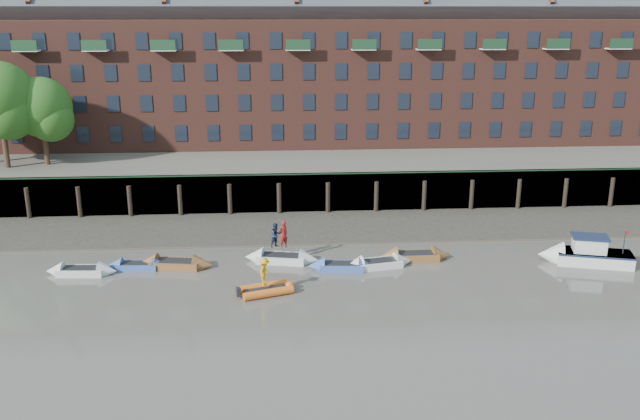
{
  "coord_description": "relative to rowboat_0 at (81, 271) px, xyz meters",
  "views": [
    {
      "loc": [
        -2.3,
        -31.48,
        16.21
      ],
      "look_at": [
        0.68,
        12.0,
        3.2
      ],
      "focal_mm": 38.0,
      "sensor_mm": 36.0,
      "label": 1
    }
  ],
  "objects": [
    {
      "name": "motor_launch",
      "position": [
        32.33,
        -0.19,
        0.39
      ],
      "size": [
        6.23,
        3.47,
        2.45
      ],
      "rotation": [
        0.0,
        0.0,
        2.87
      ],
      "color": "silver",
      "rests_on": "ground"
    },
    {
      "name": "apartment_terrace",
      "position": [
        14.68,
        27.54,
        12.59
      ],
      "size": [
        80.6,
        15.56,
        20.98
      ],
      "color": "brown",
      "rests_on": "bank_terrace"
    },
    {
      "name": "rowboat_1",
      "position": [
        3.38,
        0.75,
        -0.02
      ],
      "size": [
        4.06,
        1.4,
        1.16
      ],
      "rotation": [
        0.0,
        0.0,
        -0.06
      ],
      "color": "#3D5EA8",
      "rests_on": "ground"
    },
    {
      "name": "rowboat_4",
      "position": [
        16.56,
        -0.31,
        -0.01
      ],
      "size": [
        4.47,
        1.63,
        1.27
      ],
      "rotation": [
        0.0,
        0.0,
        -0.08
      ],
      "color": "#3D5EA8",
      "rests_on": "ground"
    },
    {
      "name": "rowboat_5",
      "position": [
        19.02,
        -0.02,
        0.01
      ],
      "size": [
        4.77,
        2.21,
        1.33
      ],
      "rotation": [
        0.0,
        0.0,
        0.2
      ],
      "color": "silver",
      "rests_on": "ground"
    },
    {
      "name": "person_rib_crew",
      "position": [
        11.66,
        -3.85,
        1.15
      ],
      "size": [
        0.94,
        1.24,
        1.7
      ],
      "primitive_type": "imported",
      "rotation": [
        0.0,
        0.0,
        1.26
      ],
      "color": "orange",
      "rests_on": "rib_tender"
    },
    {
      "name": "ground",
      "position": [
        14.68,
        -9.45,
        -0.23
      ],
      "size": [
        220.0,
        220.0,
        0.0
      ],
      "primitive_type": "plane",
      "color": "#5E5A52",
      "rests_on": "ground"
    },
    {
      "name": "bank_terrace",
      "position": [
        14.68,
        26.55,
        1.37
      ],
      "size": [
        110.0,
        28.0,
        3.2
      ],
      "primitive_type": "cube",
      "color": "#5E594D",
      "rests_on": "ground"
    },
    {
      "name": "rowboat_6",
      "position": [
        21.64,
        1.16,
        0.02
      ],
      "size": [
        4.87,
        1.45,
        1.41
      ],
      "rotation": [
        0.0,
        0.0,
        0.01
      ],
      "color": "brown",
      "rests_on": "ground"
    },
    {
      "name": "rowboat_2",
      "position": [
        5.81,
        0.77,
        0.02
      ],
      "size": [
        5.07,
        2.16,
        1.43
      ],
      "rotation": [
        0.0,
        0.0,
        -0.15
      ],
      "color": "brown",
      "rests_on": "ground"
    },
    {
      "name": "river_wall",
      "position": [
        14.68,
        12.93,
        1.36
      ],
      "size": [
        110.0,
        1.23,
        3.3
      ],
      "color": "#2D2A26",
      "rests_on": "ground"
    },
    {
      "name": "foreshore",
      "position": [
        14.68,
        8.55,
        -0.23
      ],
      "size": [
        110.0,
        8.0,
        0.5
      ],
      "primitive_type": "cube",
      "color": "#3D382F",
      "rests_on": "ground"
    },
    {
      "name": "rowboat_3",
      "position": [
        12.71,
        1.34,
        0.02
      ],
      "size": [
        5.16,
        2.4,
        1.44
      ],
      "rotation": [
        0.0,
        0.0,
        -0.2
      ],
      "color": "silver",
      "rests_on": "ground"
    },
    {
      "name": "person_rower_b",
      "position": [
        12.37,
        1.59,
        1.57
      ],
      "size": [
        1.02,
        0.99,
        1.66
      ],
      "primitive_type": "imported",
      "rotation": [
        0.0,
        0.0,
        0.67
      ],
      "color": "#19233F",
      "rests_on": "rowboat_3"
    },
    {
      "name": "mud_band",
      "position": [
        14.68,
        5.15,
        -0.23
      ],
      "size": [
        110.0,
        1.6,
        0.1
      ],
      "primitive_type": "cube",
      "color": "#4C4336",
      "rests_on": "ground"
    },
    {
      "name": "rib_tender",
      "position": [
        11.83,
        -3.79,
        0.02
      ],
      "size": [
        3.37,
        2.42,
        0.57
      ],
      "rotation": [
        0.0,
        0.0,
        0.32
      ],
      "color": "orange",
      "rests_on": "ground"
    },
    {
      "name": "rowboat_0",
      "position": [
        0.0,
        0.0,
        0.0
      ],
      "size": [
        4.56,
        1.59,
        1.3
      ],
      "rotation": [
        0.0,
        0.0,
        -0.06
      ],
      "color": "silver",
      "rests_on": "ground"
    },
    {
      "name": "person_rower_a",
      "position": [
        12.84,
        1.43,
        1.67
      ],
      "size": [
        0.81,
        0.75,
        1.87
      ],
      "primitive_type": "imported",
      "rotation": [
        0.0,
        0.0,
        3.73
      ],
      "color": "maroon",
      "rests_on": "rowboat_3"
    }
  ]
}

